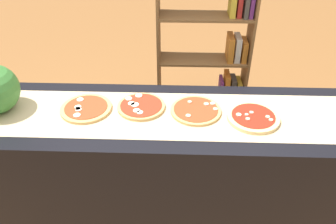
% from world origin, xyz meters
% --- Properties ---
extents(ground_plane, '(12.00, 12.00, 0.00)m').
position_xyz_m(ground_plane, '(0.00, 0.00, 0.00)').
color(ground_plane, brown).
extents(counter, '(2.35, 0.66, 0.91)m').
position_xyz_m(counter, '(0.00, 0.00, 0.45)').
color(counter, black).
rests_on(counter, ground_plane).
extents(parchment_paper, '(2.22, 0.46, 0.00)m').
position_xyz_m(parchment_paper, '(0.00, 0.00, 0.91)').
color(parchment_paper, tan).
rests_on(parchment_paper, counter).
extents(pizza_mozzarella_0, '(0.30, 0.30, 0.03)m').
position_xyz_m(pizza_mozzarella_0, '(-0.48, 0.03, 0.92)').
color(pizza_mozzarella_0, tan).
rests_on(pizza_mozzarella_0, parchment_paper).
extents(pizza_mozzarella_1, '(0.28, 0.28, 0.03)m').
position_xyz_m(pizza_mozzarella_1, '(-0.16, 0.06, 0.92)').
color(pizza_mozzarella_1, tan).
rests_on(pizza_mozzarella_1, parchment_paper).
extents(pizza_mushroom_2, '(0.30, 0.30, 0.03)m').
position_xyz_m(pizza_mushroom_2, '(0.16, 0.04, 0.92)').
color(pizza_mushroom_2, tan).
rests_on(pizza_mushroom_2, parchment_paper).
extents(pizza_mushroom_3, '(0.30, 0.30, 0.03)m').
position_xyz_m(pizza_mushroom_3, '(0.48, -0.03, 0.92)').
color(pizza_mushroom_3, '#E5C17F').
rests_on(pizza_mushroom_3, parchment_paper).
extents(bookshelf, '(0.76, 0.25, 1.52)m').
position_xyz_m(bookshelf, '(0.36, 1.01, 0.69)').
color(bookshelf, brown).
rests_on(bookshelf, ground_plane).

